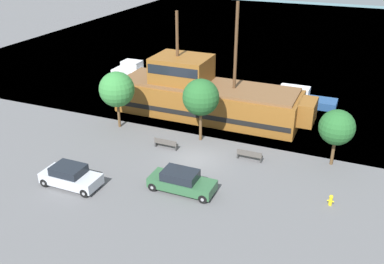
{
  "coord_description": "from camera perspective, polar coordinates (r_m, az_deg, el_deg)",
  "views": [
    {
      "loc": [
        11.05,
        -26.84,
        16.09
      ],
      "look_at": [
        -1.13,
        2.0,
        1.2
      ],
      "focal_mm": 40.0,
      "sensor_mm": 36.0,
      "label": 1
    }
  ],
  "objects": [
    {
      "name": "water_surface",
      "position": [
        73.48,
        14.01,
        12.05
      ],
      "size": [
        80.0,
        80.0,
        0.0
      ],
      "primitive_type": "plane",
      "color": "slate",
      "rests_on": "ground"
    },
    {
      "name": "fire_hydrant",
      "position": [
        29.11,
        18.02,
        -8.58
      ],
      "size": [
        0.42,
        0.25,
        0.76
      ],
      "color": "yellow",
      "rests_on": "ground_plane"
    },
    {
      "name": "bench_promenade_east",
      "position": [
        33.05,
        7.69,
        -3.06
      ],
      "size": [
        1.95,
        0.45,
        0.85
      ],
      "color": "#4C4742",
      "rests_on": "ground_plane"
    },
    {
      "name": "moored_boat_dockside",
      "position": [
        51.86,
        -7.66,
        7.99
      ],
      "size": [
        5.49,
        2.15,
        2.0
      ],
      "color": "silver",
      "rests_on": "water_surface"
    },
    {
      "name": "parked_car_curb_front",
      "position": [
        28.97,
        -1.41,
        -6.59
      ],
      "size": [
        4.52,
        1.82,
        1.5
      ],
      "color": "#2D5B38",
      "rests_on": "ground_plane"
    },
    {
      "name": "tree_row_east",
      "position": [
        37.73,
        -9.99,
        5.61
      ],
      "size": [
        3.09,
        3.09,
        5.09
      ],
      "color": "brown",
      "rests_on": "ground_plane"
    },
    {
      "name": "pirate_ship",
      "position": [
        40.27,
        1.69,
        4.93
      ],
      "size": [
        18.55,
        5.28,
        10.7
      ],
      "color": "brown",
      "rests_on": "water_surface"
    },
    {
      "name": "tree_row_mideast",
      "position": [
        34.58,
        1.19,
        4.64
      ],
      "size": [
        3.0,
        3.0,
        5.33
      ],
      "color": "brown",
      "rests_on": "ground_plane"
    },
    {
      "name": "ground_plane",
      "position": [
        33.19,
        0.46,
        -3.57
      ],
      "size": [
        160.0,
        160.0,
        0.0
      ],
      "primitive_type": "plane",
      "color": "#5B5B5E"
    },
    {
      "name": "bench_promenade_west",
      "position": [
        34.56,
        -3.49,
        -1.53
      ],
      "size": [
        1.95,
        0.45,
        0.85
      ],
      "color": "#4C4742",
      "rests_on": "ground_plane"
    },
    {
      "name": "tree_row_midwest",
      "position": [
        32.79,
        18.76,
        0.58
      ],
      "size": [
        2.63,
        2.63,
        4.38
      ],
      "color": "brown",
      "rests_on": "ground_plane"
    },
    {
      "name": "parked_car_curb_mid",
      "position": [
        30.65,
        -15.9,
        -5.7
      ],
      "size": [
        4.16,
        1.88,
        1.52
      ],
      "color": "#B7BCC6",
      "rests_on": "ground_plane"
    },
    {
      "name": "moored_boat_outer",
      "position": [
        44.78,
        13.92,
        4.46
      ],
      "size": [
        7.37,
        2.12,
        1.72
      ],
      "color": "navy",
      "rests_on": "water_surface"
    }
  ]
}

